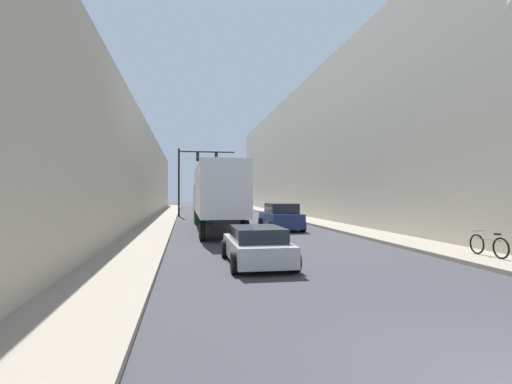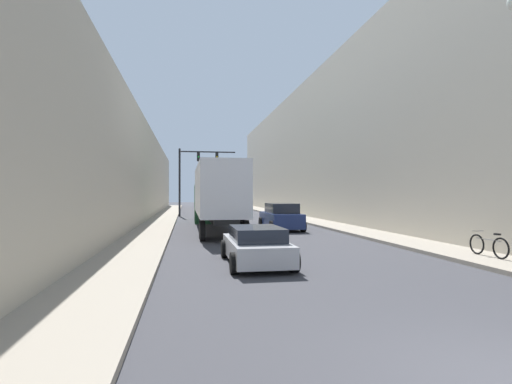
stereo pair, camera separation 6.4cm
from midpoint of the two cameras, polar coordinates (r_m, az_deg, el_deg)
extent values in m
cube|color=gray|center=(35.49, 6.66, -3.82)|extent=(2.32, 80.00, 0.15)
cube|color=gray|center=(34.08, -13.22, -3.97)|extent=(2.32, 80.00, 0.15)
cube|color=#BCB29E|center=(37.06, 12.87, 6.43)|extent=(6.00, 80.00, 13.19)
cube|color=#BCB29E|center=(34.55, -20.12, 2.75)|extent=(6.00, 80.00, 8.17)
cube|color=silver|center=(24.31, -5.50, 0.30)|extent=(2.43, 11.93, 2.87)
cube|color=black|center=(24.35, -5.50, -3.43)|extent=(1.22, 11.93, 0.24)
cube|color=#1E512D|center=(31.69, -6.52, -1.71)|extent=(2.43, 2.85, 2.96)
cylinder|color=black|center=(19.57, -7.56, -5.54)|extent=(0.25, 1.00, 1.00)
cylinder|color=black|center=(19.78, -1.34, -5.49)|extent=(0.25, 1.00, 1.00)
cylinder|color=black|center=(20.77, -7.70, -5.23)|extent=(0.25, 1.00, 1.00)
cylinder|color=black|center=(20.96, -1.83, -5.19)|extent=(0.25, 1.00, 1.00)
cylinder|color=black|center=(31.68, -8.45, -3.49)|extent=(0.25, 1.00, 1.00)
cylinder|color=black|center=(31.81, -4.59, -3.48)|extent=(0.25, 1.00, 1.00)
cube|color=#B7B7BC|center=(13.26, 0.09, -8.15)|extent=(1.76, 4.29, 0.63)
cube|color=#1E232D|center=(12.99, 0.25, -5.96)|extent=(1.55, 2.36, 0.43)
cylinder|color=black|center=(14.59, -4.35, -8.10)|extent=(0.25, 0.64, 0.64)
cylinder|color=black|center=(14.86, 2.49, -7.95)|extent=(0.25, 0.64, 0.64)
cylinder|color=black|center=(11.65, -2.91, -10.11)|extent=(0.25, 0.64, 0.64)
cylinder|color=black|center=(11.99, 5.59, -9.83)|extent=(0.25, 0.64, 0.64)
cube|color=navy|center=(25.66, 3.62, -3.96)|extent=(1.91, 4.80, 0.88)
cube|color=#1E232D|center=(25.39, 3.75, -2.31)|extent=(1.68, 2.64, 0.62)
cylinder|color=black|center=(27.14, 0.82, -4.36)|extent=(0.25, 0.70, 0.70)
cylinder|color=black|center=(27.56, 4.73, -4.29)|extent=(0.25, 0.70, 0.70)
cylinder|color=black|center=(23.72, 2.39, -4.96)|extent=(0.25, 0.70, 0.70)
cylinder|color=black|center=(24.20, 6.82, -4.87)|extent=(0.25, 0.70, 0.70)
cylinder|color=black|center=(40.75, -10.82, 1.35)|extent=(0.20, 0.20, 6.83)
cube|color=black|center=(41.00, -6.87, 5.70)|extent=(5.61, 0.12, 0.12)
cube|color=black|center=(40.91, -8.19, 5.00)|extent=(0.30, 0.24, 0.90)
sphere|color=green|center=(40.77, -8.18, 5.02)|extent=(0.18, 0.18, 0.18)
cube|color=black|center=(41.01, -5.56, 4.99)|extent=(0.30, 0.24, 0.90)
sphere|color=gold|center=(40.87, -5.55, 5.00)|extent=(0.18, 0.18, 0.18)
torus|color=black|center=(15.56, 31.68, -6.87)|extent=(0.06, 0.72, 0.72)
torus|color=black|center=(16.40, 29.11, -6.53)|extent=(0.06, 0.72, 0.72)
cube|color=gray|center=(15.95, 30.36, -5.87)|extent=(0.04, 1.11, 0.04)
cube|color=black|center=(15.63, 31.32, -5.18)|extent=(0.12, 0.20, 0.06)
cube|color=gray|center=(16.31, 29.22, -4.86)|extent=(0.44, 0.04, 0.04)
camera|label=1|loc=(0.03, -89.91, 0.00)|focal=28.00mm
camera|label=2|loc=(0.03, 90.09, 0.00)|focal=28.00mm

